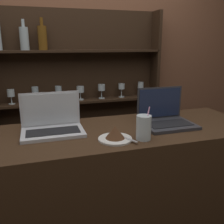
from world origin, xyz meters
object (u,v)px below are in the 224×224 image
(water_glass, at_px, (144,127))
(cake_plate, at_px, (115,134))
(laptop_near, at_px, (52,124))
(laptop_far, at_px, (165,117))

(water_glass, bearing_deg, cake_plate, 167.20)
(laptop_near, xyz_separation_m, laptop_far, (0.67, -0.06, -0.00))
(laptop_far, distance_m, cake_plate, 0.40)
(water_glass, bearing_deg, laptop_far, 39.82)
(laptop_near, xyz_separation_m, water_glass, (0.44, -0.25, 0.02))
(laptop_near, bearing_deg, cake_plate, -36.14)
(cake_plate, distance_m, water_glass, 0.15)
(laptop_far, bearing_deg, laptop_near, 174.89)
(laptop_far, xyz_separation_m, water_glass, (-0.23, -0.19, 0.02))
(laptop_far, distance_m, water_glass, 0.30)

